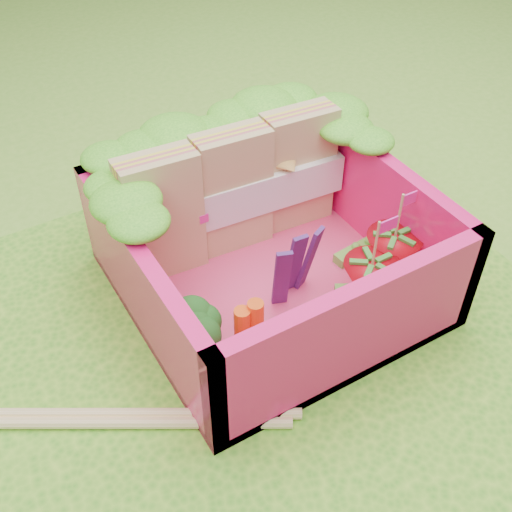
{
  "coord_description": "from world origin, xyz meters",
  "views": [
    {
      "loc": [
        -1.01,
        -1.57,
        2.24
      ],
      "look_at": [
        0.08,
        0.25,
        0.28
      ],
      "focal_mm": 45.0,
      "sensor_mm": 36.0,
      "label": 1
    }
  ],
  "objects": [
    {
      "name": "chopsticks",
      "position": [
        -1.11,
        0.14,
        0.05
      ],
      "size": [
        2.01,
        1.21,
        0.05
      ],
      "color": "#E0C57A",
      "rests_on": "placemat"
    },
    {
      "name": "lettuce_ruffle",
      "position": [
        0.15,
        0.7,
        0.64
      ],
      "size": [
        1.43,
        0.76,
        0.11
      ],
      "color": "#2B981B",
      "rests_on": "bento_box"
    },
    {
      "name": "strawberry_right",
      "position": [
        0.65,
        -0.01,
        0.22
      ],
      "size": [
        0.26,
        0.26,
        0.5
      ],
      "color": "#BA0B24",
      "rests_on": "bento_floor"
    },
    {
      "name": "carrot_sticks",
      "position": [
        -0.14,
        -0.06,
        0.22
      ],
      "size": [
        0.13,
        0.08,
        0.29
      ],
      "color": "#F85E14",
      "rests_on": "bento_floor"
    },
    {
      "name": "bento_floor",
      "position": [
        0.15,
        0.25,
        0.06
      ],
      "size": [
        1.3,
        1.3,
        0.05
      ],
      "primitive_type": "cube",
      "color": "#DD386A",
      "rests_on": "placemat"
    },
    {
      "name": "snap_peas",
      "position": [
        0.49,
        0.04,
        0.11
      ],
      "size": [
        0.6,
        0.51,
        0.05
      ],
      "color": "#5CAA35",
      "rests_on": "bento_floor"
    },
    {
      "name": "bento_box",
      "position": [
        0.15,
        0.25,
        0.31
      ],
      "size": [
        1.3,
        1.3,
        0.55
      ],
      "color": "#F51469",
      "rests_on": "placemat"
    },
    {
      "name": "broccoli",
      "position": [
        -0.36,
        0.0,
        0.26
      ],
      "size": [
        0.34,
        0.34,
        0.26
      ],
      "color": "#78AD53",
      "rests_on": "bento_floor"
    },
    {
      "name": "ground",
      "position": [
        0.0,
        0.0,
        0.0
      ],
      "size": [
        14.0,
        14.0,
        0.0
      ],
      "primitive_type": "plane",
      "color": "#6FB432",
      "rests_on": "ground"
    },
    {
      "name": "sandwich_stack",
      "position": [
        0.16,
        0.6,
        0.39
      ],
      "size": [
        1.15,
        0.25,
        0.63
      ],
      "color": "tan",
      "rests_on": "bento_floor"
    },
    {
      "name": "purple_wedges",
      "position": [
        0.2,
        0.11,
        0.27
      ],
      "size": [
        0.25,
        0.09,
        0.38
      ],
      "color": "#371750",
      "rests_on": "bento_floor"
    },
    {
      "name": "placemat",
      "position": [
        0.0,
        0.0,
        0.01
      ],
      "size": [
        2.6,
        2.6,
        0.03
      ],
      "primitive_type": "cube",
      "color": "#4DA324",
      "rests_on": "ground"
    },
    {
      "name": "strawberry_left",
      "position": [
        0.45,
        -0.1,
        0.21
      ],
      "size": [
        0.25,
        0.25,
        0.49
      ],
      "color": "#BA0B24",
      "rests_on": "bento_floor"
    }
  ]
}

